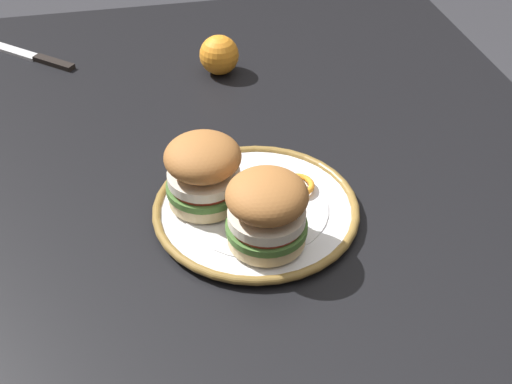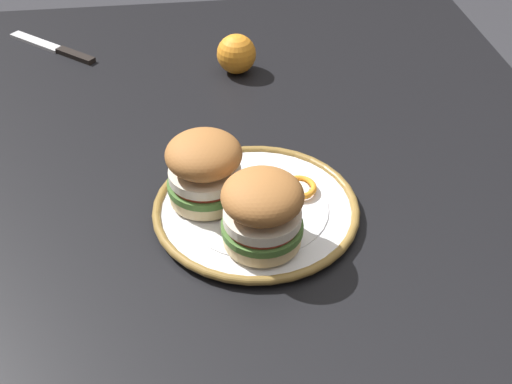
{
  "view_description": "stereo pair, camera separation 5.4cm",
  "coord_description": "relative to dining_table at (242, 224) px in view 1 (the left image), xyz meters",
  "views": [
    {
      "loc": [
        0.75,
        -0.13,
        1.35
      ],
      "look_at": [
        0.08,
        0.01,
        0.78
      ],
      "focal_mm": 45.96,
      "sensor_mm": 36.0,
      "label": 1
    },
    {
      "loc": [
        0.76,
        -0.08,
        1.35
      ],
      "look_at": [
        0.08,
        0.01,
        0.78
      ],
      "focal_mm": 45.96,
      "sensor_mm": 36.0,
      "label": 2
    }
  ],
  "objects": [
    {
      "name": "sandwich_half_right",
      "position": [
        0.05,
        -0.06,
        0.16
      ],
      "size": [
        0.14,
        0.14,
        0.1
      ],
      "color": "beige",
      "rests_on": "dinner_plate"
    },
    {
      "name": "orange_peel_strip_long",
      "position": [
        0.03,
        0.03,
        0.11
      ],
      "size": [
        0.07,
        0.06,
        0.01
      ],
      "color": "orange",
      "rests_on": "dinner_plate"
    },
    {
      "name": "dinner_plate",
      "position": [
        0.08,
        0.01,
        0.1
      ],
      "size": [
        0.29,
        0.29,
        0.02
      ],
      "color": "white",
      "rests_on": "dining_table"
    },
    {
      "name": "dining_table",
      "position": [
        0.0,
        0.0,
        0.0
      ],
      "size": [
        1.31,
        1.07,
        0.74
      ],
      "color": "black",
      "rests_on": "ground"
    },
    {
      "name": "orange_peel_curled",
      "position": [
        0.05,
        0.07,
        0.11
      ],
      "size": [
        0.06,
        0.06,
        0.01
      ],
      "color": "orange",
      "rests_on": "dinner_plate"
    },
    {
      "name": "sandwich_half_left",
      "position": [
        0.15,
        0.01,
        0.16
      ],
      "size": [
        0.14,
        0.14,
        0.1
      ],
      "color": "beige",
      "rests_on": "dinner_plate"
    },
    {
      "name": "whole_orange",
      "position": [
        -0.33,
        0.02,
        0.12
      ],
      "size": [
        0.07,
        0.07,
        0.07
      ],
      "primitive_type": "sphere",
      "color": "orange",
      "rests_on": "dining_table"
    },
    {
      "name": "table_knife",
      "position": [
        -0.45,
        -0.32,
        0.09
      ],
      "size": [
        0.16,
        0.18,
        0.01
      ],
      "color": "silver",
      "rests_on": "dining_table"
    }
  ]
}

